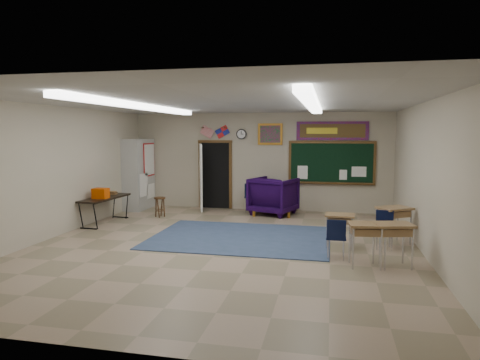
% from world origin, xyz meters
% --- Properties ---
extents(floor, '(9.00, 9.00, 0.00)m').
position_xyz_m(floor, '(0.00, 0.00, 0.00)').
color(floor, '#9E866D').
rests_on(floor, ground).
extents(back_wall, '(8.00, 0.04, 3.00)m').
position_xyz_m(back_wall, '(0.00, 4.50, 1.50)').
color(back_wall, '#BAAC97').
rests_on(back_wall, floor).
extents(front_wall, '(8.00, 0.04, 3.00)m').
position_xyz_m(front_wall, '(0.00, -4.50, 1.50)').
color(front_wall, '#BAAC97').
rests_on(front_wall, floor).
extents(left_wall, '(0.04, 9.00, 3.00)m').
position_xyz_m(left_wall, '(-4.00, 0.00, 1.50)').
color(left_wall, '#BAAC97').
rests_on(left_wall, floor).
extents(right_wall, '(0.04, 9.00, 3.00)m').
position_xyz_m(right_wall, '(4.00, 0.00, 1.50)').
color(right_wall, '#BAAC97').
rests_on(right_wall, floor).
extents(ceiling, '(8.00, 9.00, 0.04)m').
position_xyz_m(ceiling, '(0.00, 0.00, 3.00)').
color(ceiling, '#BABAB6').
rests_on(ceiling, back_wall).
extents(area_rug, '(4.00, 3.00, 0.02)m').
position_xyz_m(area_rug, '(0.20, 0.80, 0.01)').
color(area_rug, '#38466B').
rests_on(area_rug, floor).
extents(fluorescent_strips, '(3.86, 6.00, 0.10)m').
position_xyz_m(fluorescent_strips, '(0.00, 0.00, 2.94)').
color(fluorescent_strips, white).
rests_on(fluorescent_strips, ceiling).
extents(doorway, '(1.10, 0.89, 2.16)m').
position_xyz_m(doorway, '(-1.50, 4.35, 1.06)').
color(doorway, black).
rests_on(doorway, back_wall).
extents(chalkboard, '(2.55, 0.14, 1.30)m').
position_xyz_m(chalkboard, '(2.20, 4.46, 1.46)').
color(chalkboard, '#573919').
rests_on(chalkboard, back_wall).
extents(bulletin_board, '(2.10, 0.05, 0.55)m').
position_xyz_m(bulletin_board, '(2.20, 4.47, 2.45)').
color(bulletin_board, '#B50F0F').
rests_on(bulletin_board, back_wall).
extents(framed_art_print, '(0.75, 0.05, 0.65)m').
position_xyz_m(framed_art_print, '(0.35, 4.47, 2.35)').
color(framed_art_print, '#A96E20').
rests_on(framed_art_print, back_wall).
extents(wall_clock, '(0.32, 0.05, 0.32)m').
position_xyz_m(wall_clock, '(-0.55, 4.47, 2.35)').
color(wall_clock, black).
rests_on(wall_clock, back_wall).
extents(wall_flags, '(1.16, 0.06, 0.70)m').
position_xyz_m(wall_flags, '(-1.40, 4.44, 2.48)').
color(wall_flags, red).
rests_on(wall_flags, back_wall).
extents(storage_cabinet, '(0.59, 1.25, 2.20)m').
position_xyz_m(storage_cabinet, '(-3.71, 3.85, 1.10)').
color(storage_cabinet, '#A8A9A4').
rests_on(storage_cabinet, floor).
extents(wingback_armchair, '(1.50, 1.52, 1.10)m').
position_xyz_m(wingback_armchair, '(0.55, 3.80, 0.55)').
color(wingback_armchair, black).
rests_on(wingback_armchair, floor).
extents(student_chair_reading, '(0.49, 0.49, 0.88)m').
position_xyz_m(student_chair_reading, '(-0.15, 4.08, 0.44)').
color(student_chair_reading, black).
rests_on(student_chair_reading, floor).
extents(student_chair_desk_a, '(0.39, 0.39, 0.78)m').
position_xyz_m(student_chair_desk_a, '(2.31, -0.42, 0.39)').
color(student_chair_desk_a, black).
rests_on(student_chair_desk_a, floor).
extents(student_chair_desk_b, '(0.42, 0.42, 0.78)m').
position_xyz_m(student_chair_desk_b, '(3.29, 0.48, 0.39)').
color(student_chair_desk_b, black).
rests_on(student_chair_desk_b, floor).
extents(student_desk_front_left, '(0.62, 0.48, 0.71)m').
position_xyz_m(student_desk_front_left, '(2.39, 0.39, 0.40)').
color(student_desk_front_left, olive).
rests_on(student_desk_front_left, floor).
extents(student_desk_front_right, '(0.83, 0.78, 0.80)m').
position_xyz_m(student_desk_front_right, '(3.54, 0.98, 0.45)').
color(student_desk_front_right, olive).
rests_on(student_desk_front_right, floor).
extents(student_desk_back_left, '(0.70, 0.56, 0.78)m').
position_xyz_m(student_desk_back_left, '(2.85, -0.81, 0.44)').
color(student_desk_back_left, olive).
rests_on(student_desk_back_left, floor).
extents(student_desk_back_right, '(0.75, 0.63, 0.79)m').
position_xyz_m(student_desk_back_right, '(3.29, -0.74, 0.44)').
color(student_desk_back_right, olive).
rests_on(student_desk_back_right, floor).
extents(folding_table, '(0.66, 1.72, 0.96)m').
position_xyz_m(folding_table, '(-3.64, 1.60, 0.38)').
color(folding_table, black).
rests_on(folding_table, floor).
extents(wooden_stool, '(0.32, 0.32, 0.57)m').
position_xyz_m(wooden_stool, '(-2.55, 2.71, 0.29)').
color(wooden_stool, '#462915').
rests_on(wooden_stool, floor).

